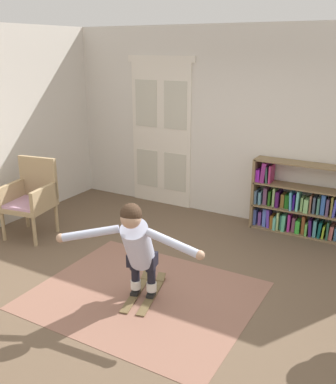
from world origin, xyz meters
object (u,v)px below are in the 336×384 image
object	(u,v)px
wicker_chair	(31,196)
person_skier	(137,244)
bookshelf	(310,207)
skis_pair	(145,292)

from	to	relation	value
wicker_chair	person_skier	bearing A→B (deg)	-18.81
wicker_chair	person_skier	size ratio (longest dim) A/B	0.75
bookshelf	wicker_chair	bearing A→B (deg)	-150.91
skis_pair	bookshelf	bearing A→B (deg)	64.73
bookshelf	skis_pair	world-z (taller)	bookshelf
bookshelf	skis_pair	distance (m)	2.80
wicker_chair	person_skier	distance (m)	2.44
bookshelf	person_skier	xyz separation A→B (m)	(-1.13, -2.70, 0.28)
wicker_chair	skis_pair	distance (m)	2.40
bookshelf	wicker_chair	world-z (taller)	wicker_chair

